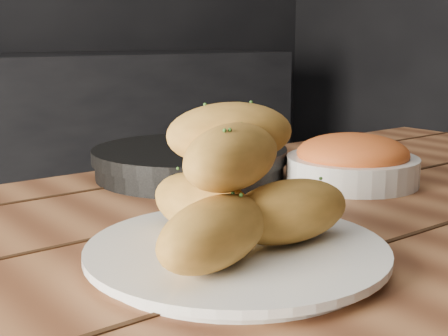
% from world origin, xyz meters
% --- Properties ---
extents(table, '(1.61, 0.83, 0.75)m').
position_xyz_m(table, '(0.02, -0.01, 0.65)').
color(table, brown).
rests_on(table, ground).
extents(plate, '(0.29, 0.29, 0.02)m').
position_xyz_m(plate, '(-0.07, -0.05, 0.76)').
color(plate, white).
rests_on(plate, table).
extents(bread_rolls, '(0.25, 0.21, 0.13)m').
position_xyz_m(bread_rolls, '(-0.07, -0.05, 0.82)').
color(bread_rolls, '#C58A36').
rests_on(bread_rolls, plate).
extents(skillet, '(0.41, 0.30, 0.05)m').
position_xyz_m(skillet, '(0.11, 0.29, 0.77)').
color(skillet, black).
rests_on(skillet, table).
extents(bowl, '(0.19, 0.19, 0.07)m').
position_xyz_m(bowl, '(0.27, 0.10, 0.78)').
color(bowl, white).
rests_on(bowl, table).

